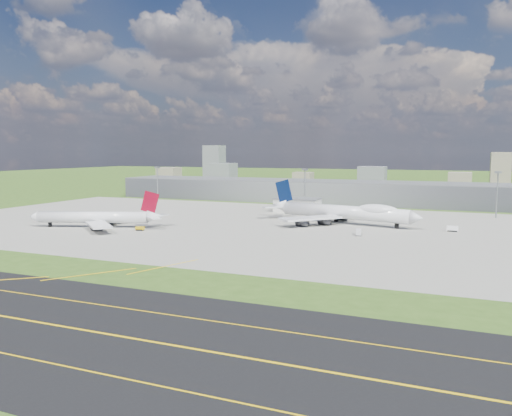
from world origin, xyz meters
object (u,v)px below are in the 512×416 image
at_px(airliner_blue_quad, 344,212).
at_px(van_white_far, 452,229).
at_px(tug_yellow, 140,229).
at_px(airliner_red_twin, 98,218).
at_px(van_white_near, 359,233).

height_order(airliner_blue_quad, van_white_far, airliner_blue_quad).
height_order(tug_yellow, van_white_far, van_white_far).
bearing_deg(tug_yellow, airliner_red_twin, 167.58).
bearing_deg(van_white_near, tug_yellow, 94.65).
bearing_deg(van_white_far, tug_yellow, -160.23).
relative_size(airliner_blue_quad, van_white_near, 14.78).
height_order(airliner_red_twin, tug_yellow, airliner_red_twin).
bearing_deg(airliner_blue_quad, van_white_far, 6.51).
bearing_deg(van_white_far, van_white_near, -146.21).
height_order(airliner_red_twin, airliner_blue_quad, airliner_blue_quad).
bearing_deg(tug_yellow, airliner_blue_quad, 22.92).
relative_size(tug_yellow, van_white_far, 0.83).
bearing_deg(tug_yellow, van_white_far, 9.18).
xyz_separation_m(airliner_red_twin, airliner_blue_quad, (107.05, 57.50, 1.20)).
bearing_deg(airliner_blue_quad, van_white_near, -54.13).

